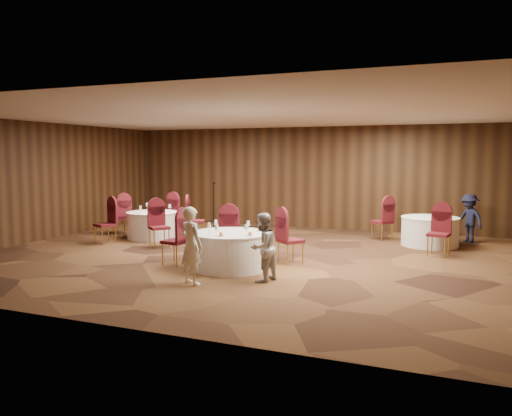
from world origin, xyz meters
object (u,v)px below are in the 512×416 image
at_px(table_left, 152,225).
at_px(mic_stand, 214,215).
at_px(man_c, 469,218).
at_px(table_right, 430,231).
at_px(woman_b, 263,247).
at_px(woman_a, 191,246).
at_px(table_main, 230,250).

height_order(table_left, mic_stand, mic_stand).
xyz_separation_m(table_left, man_c, (8.17, 2.55, 0.27)).
distance_m(table_right, woman_b, 5.66).
bearing_deg(table_right, woman_a, -123.61).
xyz_separation_m(table_left, woman_a, (3.48, -4.00, 0.33)).
relative_size(table_main, woman_a, 1.14).
bearing_deg(table_main, table_right, 49.22).
bearing_deg(man_c, woman_a, -82.58).
bearing_deg(table_left, woman_b, -36.05).
distance_m(woman_a, woman_b, 1.29).
xyz_separation_m(table_main, woman_b, (1.00, -0.75, 0.26)).
xyz_separation_m(mic_stand, woman_a, (2.78, -6.40, 0.29)).
xyz_separation_m(mic_stand, man_c, (7.47, 0.14, 0.23)).
bearing_deg(table_main, mic_stand, 120.02).
bearing_deg(woman_a, mic_stand, -44.42).
distance_m(mic_stand, man_c, 7.47).
relative_size(table_main, table_right, 1.12).
relative_size(table_main, table_left, 1.13).
relative_size(table_main, mic_stand, 1.09).
bearing_deg(woman_b, mic_stand, -129.61).
bearing_deg(mic_stand, man_c, 1.10).
bearing_deg(man_c, mic_stand, -135.88).
relative_size(table_left, man_c, 1.09).
height_order(table_right, woman_a, woman_a).
xyz_separation_m(woman_a, man_c, (4.69, 6.55, -0.05)).
distance_m(woman_b, man_c, 6.89).
relative_size(table_right, woman_a, 1.02).
bearing_deg(woman_a, man_c, -103.49).
relative_size(mic_stand, woman_b, 1.16).
xyz_separation_m(table_left, mic_stand, (0.70, 2.41, 0.04)).
relative_size(table_right, woman_b, 1.13).
distance_m(table_main, table_left, 4.41).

